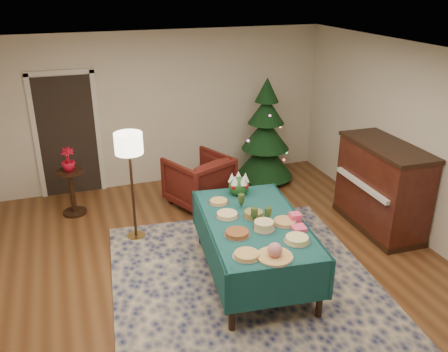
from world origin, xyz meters
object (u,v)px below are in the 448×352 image
object	(u,v)px
floor_lamp	(129,150)
side_table	(72,193)
buffet_table	(254,232)
gift_box	(295,218)
piano	(381,188)
armchair	(199,178)
potted_plant	(68,165)
christmas_tree	(265,136)

from	to	relation	value
floor_lamp	side_table	size ratio (longest dim) A/B	2.15
buffet_table	gift_box	xyz separation A→B (m)	(0.46, -0.17, 0.21)
floor_lamp	piano	world-z (taller)	floor_lamp
floor_lamp	gift_box	bearing A→B (deg)	-44.16
buffet_table	floor_lamp	bearing A→B (deg)	129.97
buffet_table	armchair	bearing A→B (deg)	91.25
gift_box	potted_plant	size ratio (longest dim) A/B	0.34
gift_box	side_table	world-z (taller)	gift_box
armchair	potted_plant	distance (m)	2.05
christmas_tree	piano	xyz separation A→B (m)	(0.89, -2.21, -0.22)
buffet_table	christmas_tree	bearing A→B (deg)	63.77
buffet_table	potted_plant	size ratio (longest dim) A/B	5.82
gift_box	piano	distance (m)	1.97
buffet_table	side_table	xyz separation A→B (m)	(-2.04, 2.54, -0.28)
armchair	side_table	xyz separation A→B (m)	(-1.99, 0.31, -0.10)
buffet_table	christmas_tree	world-z (taller)	christmas_tree
gift_box	side_table	distance (m)	3.72
piano	floor_lamp	bearing A→B (deg)	165.69
potted_plant	piano	xyz separation A→B (m)	(4.30, -1.96, -0.20)
buffet_table	christmas_tree	xyz separation A→B (m)	(1.37, 2.79, 0.23)
buffet_table	side_table	distance (m)	3.27
armchair	floor_lamp	bearing A→B (deg)	8.30
floor_lamp	piano	bearing A→B (deg)	-14.31
floor_lamp	potted_plant	distance (m)	1.43
side_table	potted_plant	bearing A→B (deg)	0.00
gift_box	christmas_tree	size ratio (longest dim) A/B	0.07
christmas_tree	piano	bearing A→B (deg)	-68.05
floor_lamp	side_table	xyz separation A→B (m)	(-0.80, 1.06, -0.99)
gift_box	christmas_tree	bearing A→B (deg)	72.81
christmas_tree	buffet_table	bearing A→B (deg)	-116.23
piano	gift_box	bearing A→B (deg)	-157.41
side_table	piano	distance (m)	4.74
buffet_table	floor_lamp	xyz separation A→B (m)	(-1.24, 1.47, 0.71)
side_table	piano	bearing A→B (deg)	-24.44
armchair	buffet_table	bearing A→B (deg)	67.23
armchair	christmas_tree	distance (m)	1.58
armchair	potted_plant	size ratio (longest dim) A/B	2.49
gift_box	floor_lamp	size ratio (longest dim) A/B	0.08
gift_box	christmas_tree	xyz separation A→B (m)	(0.92, 2.96, 0.02)
christmas_tree	piano	size ratio (longest dim) A/B	1.24
floor_lamp	piano	distance (m)	3.68
floor_lamp	side_table	distance (m)	1.66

